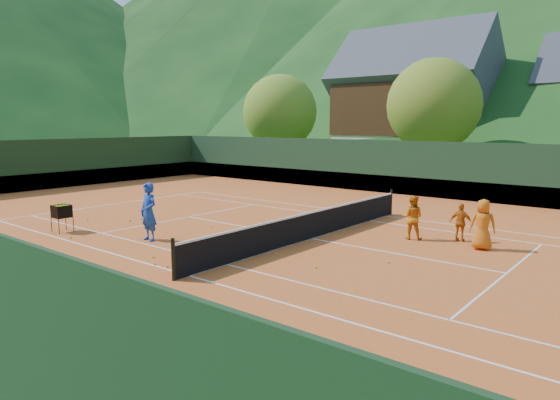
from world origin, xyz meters
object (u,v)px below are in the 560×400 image
Objects in this scene: student_a at (412,217)px; chalet_left at (414,105)px; student_c at (483,224)px; student_b at (461,223)px; tennis_net at (311,224)px; ball_hopper at (62,212)px; coach at (149,212)px.

student_a is 31.01m from chalet_left.
student_b is at bearing -56.74° from student_c.
tennis_net is at bearing 21.44° from student_a.
ball_hopper is (-11.85, -7.75, 0.10)m from student_b.
student_c reaches higher than ball_hopper.
tennis_net is (-2.72, -2.14, -0.26)m from student_a.
chalet_left is at bearing 93.76° from ball_hopper.
chalet_left reaches higher than student_c.
coach is at bearing -138.05° from tennis_net.
chalet_left is at bearing -82.21° from student_a.
student_a is (6.83, 5.84, -0.23)m from coach.
student_b is 31.00m from chalet_left.
chalet_left is (-14.14, 27.14, 4.98)m from student_b.
student_a is at bearing 38.19° from tennis_net.
chalet_left reaches higher than coach.
student_c is at bearing 34.56° from coach.
ball_hopper is (-10.43, -7.03, -0.01)m from student_a.
tennis_net is (-5.05, -2.19, -0.30)m from student_c.
student_c is (2.33, 0.04, 0.04)m from student_a.
ball_hopper is at bearing 8.75° from student_c.
coach is at bearing -80.09° from chalet_left.
student_b is 0.80× the size of student_c.
chalet_left is at bearing 108.43° from tennis_net.
ball_hopper is at bearing -147.64° from tennis_net.
student_c is 14.59m from ball_hopper.
student_b is 0.09× the size of chalet_left.
student_b is at bearing 34.65° from tennis_net.
coach is 1.53× the size of student_b.
student_a is 0.94× the size of student_c.
ball_hopper is at bearing -86.24° from chalet_left.
student_a reaches higher than ball_hopper.
student_a is at bearing 33.96° from ball_hopper.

